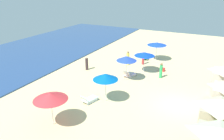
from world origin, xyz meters
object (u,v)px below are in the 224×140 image
lounge_chair_4_1 (129,75)px  cooler_box_0 (163,70)px  lounge_chair_5_0 (89,99)px  umbrella_0 (50,96)px  beachgoer_2 (143,58)px  beachgoer_3 (161,71)px  lounge_chair_4_0 (128,74)px  umbrella_1 (157,44)px  beachgoer_0 (128,58)px  beachgoer_1 (87,64)px  cabana_3 (224,81)px  umbrella_5 (105,77)px  lounge_chair_1_0 (146,58)px  cabana_1 (218,118)px  umbrella_4 (127,58)px  umbrella_3 (145,54)px

lounge_chair_4_1 → cooler_box_0: size_ratio=3.14×
lounge_chair_5_0 → umbrella_0: bearing=96.3°
lounge_chair_4_1 → beachgoer_2: beachgoer_2 is taller
umbrella_0 → beachgoer_3: umbrella_0 is taller
lounge_chair_5_0 → cooler_box_0: lounge_chair_5_0 is taller
lounge_chair_4_0 → cooler_box_0: lounge_chair_4_0 is taller
umbrella_1 → lounge_chair_5_0: size_ratio=1.56×
umbrella_1 → lounge_chair_4_1: umbrella_1 is taller
lounge_chair_4_0 → beachgoer_0: (3.49, 1.51, 0.55)m
umbrella_1 → beachgoer_1: 9.56m
beachgoer_0 → beachgoer_3: bearing=-113.8°
beachgoer_2 → beachgoer_3: size_ratio=0.97×
cabana_3 → umbrella_1: (7.07, 8.08, 0.75)m
beachgoer_3 → beachgoer_2: bearing=139.3°
lounge_chair_4_0 → beachgoer_0: 3.84m
umbrella_5 → cooler_box_0: umbrella_5 is taller
umbrella_0 → lounge_chair_1_0: 17.19m
cabana_1 → lounge_chair_1_0: (13.37, 9.20, -1.25)m
umbrella_4 → beachgoer_0: 5.04m
umbrella_1 → lounge_chair_4_0: bearing=170.4°
beachgoer_3 → beachgoer_0: bearing=160.2°
beachgoer_0 → beachgoer_2: size_ratio=1.06×
cabana_1 → umbrella_5: (1.05, 8.68, 0.81)m
lounge_chair_4_0 → cooler_box_0: 4.43m
beachgoer_1 → beachgoer_2: beachgoer_2 is taller
beachgoer_1 → beachgoer_2: bearing=-139.5°
umbrella_5 → umbrella_0: bearing=159.7°
umbrella_5 → cooler_box_0: bearing=-15.8°
cabana_3 → umbrella_0: size_ratio=1.14×
umbrella_4 → beachgoer_0: size_ratio=1.52×
cabana_3 → umbrella_5: 10.48m
beachgoer_0 → beachgoer_2: 1.93m
cabana_3 → umbrella_1: 10.77m
umbrella_0 → beachgoer_2: (15.02, -1.50, -1.49)m
cabana_3 → umbrella_4: size_ratio=1.09×
lounge_chair_1_0 → beachgoer_1: bearing=49.7°
cabana_3 → lounge_chair_4_1: 9.16m
umbrella_3 → umbrella_4: bearing=163.0°
cooler_box_0 → beachgoer_2: bearing=158.1°
umbrella_1 → lounge_chair_5_0: (-13.47, 1.92, -1.95)m
lounge_chair_4_0 → beachgoer_2: beachgoer_2 is taller
umbrella_3 → lounge_chair_4_1: (-1.95, 0.94, -1.95)m
lounge_chair_4_1 → beachgoer_3: beachgoer_3 is taller
umbrella_4 → lounge_chair_5_0: 6.15m
lounge_chair_1_0 → umbrella_5: (-12.33, -0.53, 2.06)m
umbrella_1 → lounge_chair_4_1: bearing=171.7°
beachgoer_2 → beachgoer_0: bearing=-132.5°
umbrella_3 → lounge_chair_5_0: bearing=167.8°
umbrella_4 → lounge_chair_4_1: bearing=1.7°
beachgoer_0 → cabana_1: bearing=-133.2°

